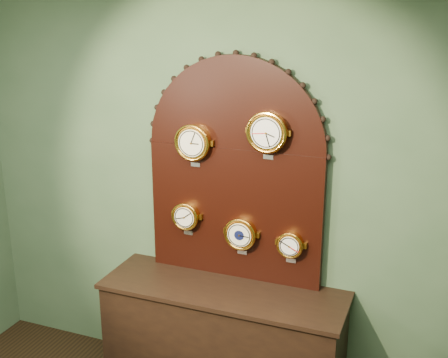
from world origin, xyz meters
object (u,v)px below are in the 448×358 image
at_px(display_board, 235,164).
at_px(tide_clock, 290,245).
at_px(arabic_clock, 267,132).
at_px(hygrometer, 186,216).
at_px(barometer, 241,234).
at_px(roman_clock, 193,142).
at_px(shop_counter, 223,345).

height_order(display_board, tide_clock, display_board).
relative_size(display_board, arabic_clock, 4.88).
xyz_separation_m(hygrometer, barometer, (0.40, -0.00, -0.07)).
bearing_deg(roman_clock, barometer, 0.08).
xyz_separation_m(hygrometer, tide_clock, (0.74, 0.00, -0.09)).
distance_m(shop_counter, barometer, 0.79).
bearing_deg(barometer, hygrometer, 179.88).
xyz_separation_m(shop_counter, hygrometer, (-0.33, 0.15, 0.84)).
xyz_separation_m(arabic_clock, barometer, (-0.17, 0.00, -0.70)).
height_order(shop_counter, tide_clock, tide_clock).
relative_size(hygrometer, tide_clock, 1.08).
xyz_separation_m(shop_counter, tide_clock, (0.41, 0.15, 0.74)).
bearing_deg(hygrometer, arabic_clock, -0.17).
distance_m(display_board, roman_clock, 0.31).
relative_size(roman_clock, hygrometer, 1.20).
relative_size(shop_counter, tide_clock, 7.02).
bearing_deg(roman_clock, hygrometer, 178.79).
bearing_deg(shop_counter, roman_clock, 150.38).
height_order(shop_counter, arabic_clock, arabic_clock).
height_order(roman_clock, arabic_clock, arabic_clock).
height_order(shop_counter, barometer, barometer).
distance_m(roman_clock, hygrometer, 0.53).
bearing_deg(shop_counter, barometer, 66.34).
height_order(arabic_clock, hygrometer, arabic_clock).
xyz_separation_m(display_board, tide_clock, (0.41, -0.07, -0.48)).
distance_m(shop_counter, roman_clock, 1.40).
distance_m(roman_clock, tide_clock, 0.91).
distance_m(arabic_clock, barometer, 0.72).
bearing_deg(arabic_clock, tide_clock, 0.76).
height_order(arabic_clock, barometer, arabic_clock).
xyz_separation_m(arabic_clock, tide_clock, (0.17, 0.00, -0.73)).
xyz_separation_m(arabic_clock, hygrometer, (-0.57, 0.00, -0.63)).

